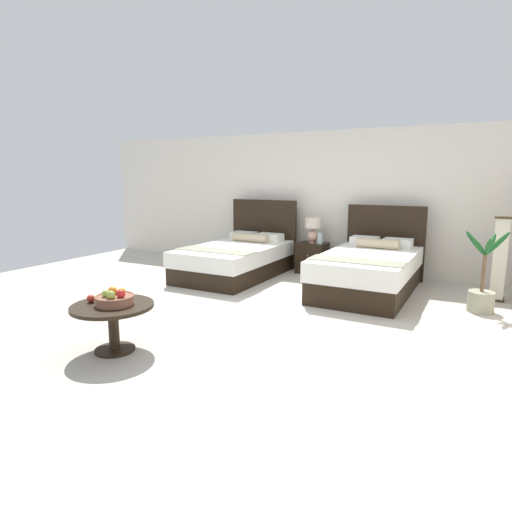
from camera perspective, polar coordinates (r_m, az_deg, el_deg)
name	(u,v)px	position (r m, az deg, el deg)	size (l,w,h in m)	color
ground_plane	(250,310)	(5.59, -0.79, -7.17)	(9.99, 9.42, 0.02)	#BAB3A5
wall_back	(326,201)	(8.02, 9.34, 7.19)	(9.99, 0.12, 2.51)	silver
bed_near_window	(237,258)	(7.42, -2.52, -0.30)	(1.34, 2.20, 1.27)	black
bed_near_corner	(369,270)	(6.57, 14.80, -1.83)	(1.28, 2.20, 1.23)	black
nightstand	(312,258)	(7.74, 7.50, -0.23)	(0.50, 0.47, 0.54)	black
table_lamp	(313,228)	(7.68, 7.65, 3.73)	(0.30, 0.30, 0.44)	#D6A28C
vase	(320,238)	(7.59, 8.51, 2.35)	(0.10, 0.10, 0.20)	#ACC4C2
coffee_table	(113,315)	(4.41, -18.50, -7.47)	(0.78, 0.78, 0.47)	black
fruit_bowl	(115,298)	(4.34, -18.29, -5.39)	(0.37, 0.37, 0.16)	#8D5B45
loose_apple	(91,299)	(4.51, -21.12, -5.31)	(0.08, 0.08, 0.08)	#B13121
floor_lamp_corner	(499,259)	(6.73, 29.66, -0.36)	(0.21, 0.21, 1.16)	#342D1B
potted_palm	(482,290)	(6.10, 27.85, -4.02)	(0.53, 0.62, 1.05)	gray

